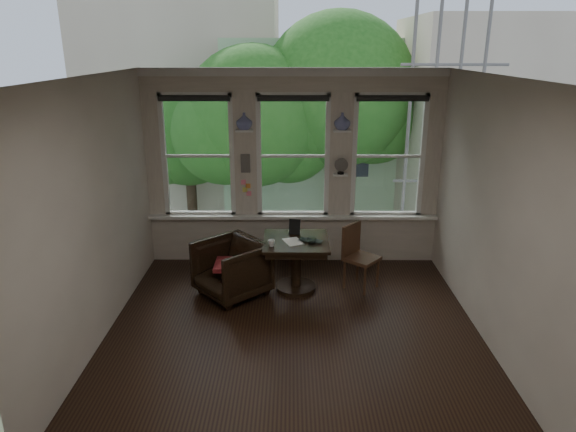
{
  "coord_description": "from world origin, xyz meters",
  "views": [
    {
      "loc": [
        -0.03,
        -5.47,
        3.3
      ],
      "look_at": [
        -0.07,
        0.9,
        1.18
      ],
      "focal_mm": 32.0,
      "sensor_mm": 36.0,
      "label": 1
    }
  ],
  "objects_px": {
    "armchair_left": "(232,269)",
    "laptop": "(309,242)",
    "mug": "(271,243)",
    "side_chair_right": "(362,258)",
    "table": "(296,265)"
  },
  "relations": [
    {
      "from": "table",
      "to": "mug",
      "type": "distance_m",
      "value": 0.58
    },
    {
      "from": "side_chair_right",
      "to": "mug",
      "type": "height_order",
      "value": "side_chair_right"
    },
    {
      "from": "laptop",
      "to": "mug",
      "type": "height_order",
      "value": "mug"
    },
    {
      "from": "mug",
      "to": "table",
      "type": "bearing_deg",
      "value": 34.96
    },
    {
      "from": "side_chair_right",
      "to": "armchair_left",
      "type": "bearing_deg",
      "value": 137.17
    },
    {
      "from": "side_chair_right",
      "to": "laptop",
      "type": "bearing_deg",
      "value": 143.04
    },
    {
      "from": "mug",
      "to": "armchair_left",
      "type": "bearing_deg",
      "value": 173.21
    },
    {
      "from": "armchair_left",
      "to": "mug",
      "type": "bearing_deg",
      "value": 41.44
    },
    {
      "from": "armchair_left",
      "to": "laptop",
      "type": "bearing_deg",
      "value": 51.09
    },
    {
      "from": "armchair_left",
      "to": "mug",
      "type": "distance_m",
      "value": 0.69
    },
    {
      "from": "table",
      "to": "armchair_left",
      "type": "bearing_deg",
      "value": -169.4
    },
    {
      "from": "side_chair_right",
      "to": "mug",
      "type": "distance_m",
      "value": 1.34
    },
    {
      "from": "table",
      "to": "armchair_left",
      "type": "xyz_separation_m",
      "value": [
        -0.89,
        -0.17,
        0.02
      ]
    },
    {
      "from": "laptop",
      "to": "mug",
      "type": "distance_m",
      "value": 0.53
    },
    {
      "from": "armchair_left",
      "to": "laptop",
      "type": "relative_size",
      "value": 2.64
    }
  ]
}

